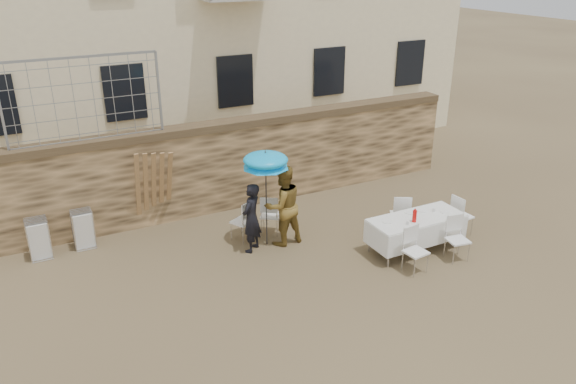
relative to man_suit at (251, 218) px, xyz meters
name	(u,v)px	position (x,y,z in m)	size (l,w,h in m)	color
ground	(323,309)	(0.27, -2.61, -0.77)	(80.00, 80.00, 0.00)	brown
stone_wall	(222,166)	(0.27, 2.39, 0.33)	(13.00, 0.50, 2.20)	olive
chain_link_fence	(84,100)	(-2.73, 2.39, 2.33)	(3.20, 0.06, 1.80)	gray
man_suit	(251,218)	(0.00, 0.00, 0.00)	(0.57, 0.37, 1.55)	black
woman_dress	(283,205)	(0.75, 0.00, 0.14)	(0.89, 0.69, 1.83)	#AA8234
umbrella	(266,163)	(0.40, 0.10, 1.15)	(0.99, 0.99, 2.04)	#3F3F44
couple_chair_left	(242,220)	(0.00, 0.55, -0.29)	(0.48, 0.48, 0.96)	white
couple_chair_right	(270,214)	(0.70, 0.55, -0.29)	(0.48, 0.48, 0.96)	white
banquet_table	(417,219)	(3.16, -1.57, -0.04)	(2.10, 0.85, 0.78)	white
soda_bottle	(415,216)	(2.96, -1.72, 0.13)	(0.09, 0.09, 0.26)	red
table_chair_front_left	(416,251)	(2.56, -2.32, -0.29)	(0.48, 0.48, 0.96)	white
table_chair_front_right	(458,239)	(3.66, -2.32, -0.29)	(0.48, 0.48, 0.96)	white
table_chair_back	(400,213)	(3.36, -0.77, -0.29)	(0.48, 0.48, 0.96)	white
table_chair_side	(462,215)	(4.56, -1.47, -0.29)	(0.48, 0.48, 0.96)	white
chair_stack_left	(38,234)	(-4.11, 1.93, -0.31)	(0.46, 0.55, 0.92)	white
chair_stack_right	(82,226)	(-3.21, 1.93, -0.31)	(0.46, 0.47, 0.92)	white
wood_planks	(151,189)	(-1.61, 2.00, 0.23)	(0.70, 0.20, 2.00)	#A37749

